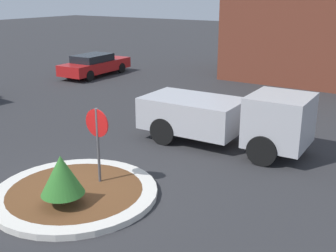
# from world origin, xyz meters

# --- Properties ---
(ground_plane) EXTENTS (120.00, 120.00, 0.00)m
(ground_plane) POSITION_xyz_m (0.00, 0.00, 0.00)
(ground_plane) COLOR #2D2D30
(traffic_island) EXTENTS (4.06, 4.06, 0.15)m
(traffic_island) POSITION_xyz_m (0.00, 0.00, 0.08)
(traffic_island) COLOR beige
(traffic_island) RESTS_ON ground_plane
(stop_sign) EXTENTS (0.72, 0.07, 2.11)m
(stop_sign) POSITION_xyz_m (0.17, 0.72, 1.46)
(stop_sign) COLOR #4C4C51
(stop_sign) RESTS_ON ground_plane
(island_shrub) EXTENTS (1.00, 1.00, 1.20)m
(island_shrub) POSITION_xyz_m (0.31, -0.67, 0.89)
(island_shrub) COLOR brown
(island_shrub) RESTS_ON traffic_island
(utility_truck) EXTENTS (5.50, 2.20, 1.92)m
(utility_truck) POSITION_xyz_m (1.58, 5.22, 1.00)
(utility_truck) COLOR #B2B2B7
(utility_truck) RESTS_ON ground_plane
(storefront_building) EXTENTS (10.09, 6.07, 6.09)m
(storefront_building) POSITION_xyz_m (1.41, 17.90, 3.05)
(storefront_building) COLOR brown
(storefront_building) RESTS_ON ground_plane
(parked_sedan_red) EXTENTS (1.91, 4.84, 1.30)m
(parked_sedan_red) POSITION_xyz_m (-10.23, 11.89, 0.67)
(parked_sedan_red) COLOR #B21919
(parked_sedan_red) RESTS_ON ground_plane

